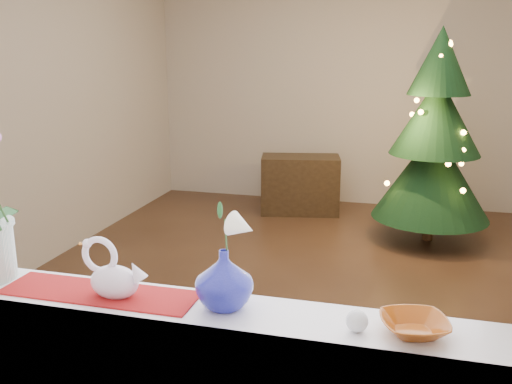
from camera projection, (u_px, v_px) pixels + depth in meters
ground at (314, 285)px, 4.33m from camera, size 5.00×5.00×0.00m
wall_back at (354, 85)px, 6.34m from camera, size 4.50×0.10×2.70m
wall_front at (183, 189)px, 1.66m from camera, size 4.50×0.10×2.70m
wall_left at (40, 99)px, 4.57m from camera, size 0.10×5.00×2.70m
windowsill at (202, 312)px, 1.89m from camera, size 2.20×0.26×0.04m
window_frame at (183, 66)px, 1.60m from camera, size 2.22×0.06×1.60m
runner at (99, 293)px, 1.98m from camera, size 0.70×0.20×0.01m
swan at (114, 270)px, 1.93m from camera, size 0.26×0.18×0.20m
blue_vase at (224, 275)px, 1.85m from camera, size 0.26×0.26×0.23m
lily at (223, 216)px, 1.80m from camera, size 0.13×0.07×0.17m
paperweight at (357, 321)px, 1.71m from camera, size 0.09×0.09×0.07m
amber_dish at (414, 327)px, 1.70m from camera, size 0.21×0.21×0.04m
xmas_tree at (435, 137)px, 5.12m from camera, size 1.35×1.35×1.94m
side_table at (300, 185)px, 6.18m from camera, size 0.90×0.57×0.62m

